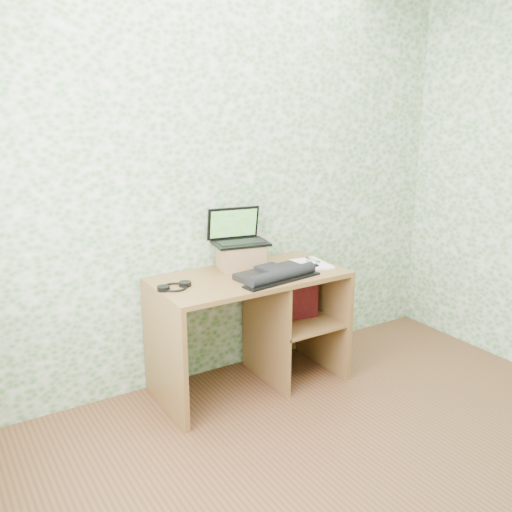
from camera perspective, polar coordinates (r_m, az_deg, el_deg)
wall_back at (r=3.67m, az=-3.21°, el=7.57°), size 3.50×0.00×3.50m
desk at (r=3.68m, az=0.16°, el=-5.59°), size 1.20×0.60×0.75m
riser at (r=3.64m, az=-1.55°, el=-0.06°), size 0.31×0.27×0.16m
laptop at (r=3.63m, az=-1.85°, el=2.11°), size 0.38×0.30×0.23m
keyboard at (r=3.47m, az=1.98°, el=-1.79°), size 0.54×0.33×0.07m
headphones at (r=3.32m, az=-8.17°, el=-3.06°), size 0.21×0.16×0.03m
notepad at (r=3.75m, az=5.57°, el=-0.82°), size 0.23×0.30×0.01m
mouse at (r=3.70m, az=5.59°, el=-0.70°), size 0.07×0.10×0.03m
pen at (r=3.81m, az=5.71°, el=-0.37°), size 0.02×0.14×0.01m
red_box at (r=3.79m, az=4.15°, el=-3.88°), size 0.28×0.13×0.32m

